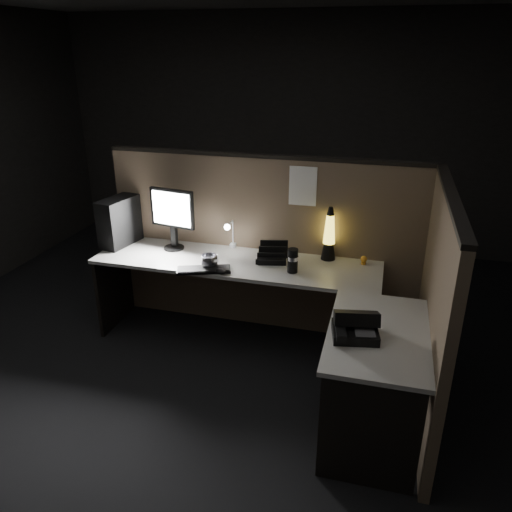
% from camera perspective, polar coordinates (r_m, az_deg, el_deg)
% --- Properties ---
extents(floor, '(6.00, 6.00, 0.00)m').
position_cam_1_polar(floor, '(3.83, -2.68, -14.40)').
color(floor, black).
rests_on(floor, ground).
extents(room_shell, '(6.00, 6.00, 6.00)m').
position_cam_1_polar(room_shell, '(3.13, -3.23, 9.93)').
color(room_shell, silver).
rests_on(room_shell, ground).
extents(partition_back, '(2.66, 0.06, 1.50)m').
position_cam_1_polar(partition_back, '(4.24, 0.92, 1.18)').
color(partition_back, brown).
rests_on(partition_back, ground).
extents(partition_right, '(0.06, 1.66, 1.50)m').
position_cam_1_polar(partition_right, '(3.40, 19.64, -6.06)').
color(partition_right, brown).
rests_on(partition_right, ground).
extents(desk, '(2.60, 1.60, 0.73)m').
position_cam_1_polar(desk, '(3.68, 1.02, -5.32)').
color(desk, '#B8B7AE').
rests_on(desk, ground).
extents(pc_tower, '(0.25, 0.42, 0.41)m').
position_cam_1_polar(pc_tower, '(4.43, -15.35, 3.83)').
color(pc_tower, black).
rests_on(pc_tower, desk).
extents(monitor, '(0.40, 0.17, 0.51)m').
position_cam_1_polar(monitor, '(4.20, -9.54, 4.85)').
color(monitor, black).
rests_on(monitor, desk).
extents(keyboard, '(0.43, 0.27, 0.02)m').
position_cam_1_polar(keyboard, '(3.83, -5.98, -1.58)').
color(keyboard, black).
rests_on(keyboard, desk).
extents(mouse, '(0.11, 0.10, 0.04)m').
position_cam_1_polar(mouse, '(3.77, -4.06, -1.76)').
color(mouse, black).
rests_on(mouse, desk).
extents(clip_lamp, '(0.05, 0.20, 0.26)m').
position_cam_1_polar(clip_lamp, '(4.15, -2.98, 2.57)').
color(clip_lamp, white).
rests_on(clip_lamp, desk).
extents(organizer, '(0.26, 0.24, 0.17)m').
position_cam_1_polar(organizer, '(3.99, 1.88, 0.01)').
color(organizer, black).
rests_on(organizer, desk).
extents(lava_lamp, '(0.12, 0.12, 0.44)m').
position_cam_1_polar(lava_lamp, '(4.01, 8.35, 2.06)').
color(lava_lamp, black).
rests_on(lava_lamp, desk).
extents(travel_mug, '(0.08, 0.08, 0.19)m').
position_cam_1_polar(travel_mug, '(3.77, 4.21, -0.53)').
color(travel_mug, black).
rests_on(travel_mug, desk).
extents(steel_mug, '(0.17, 0.17, 0.11)m').
position_cam_1_polar(steel_mug, '(3.86, -5.34, -0.64)').
color(steel_mug, '#B6B6BD').
rests_on(steel_mug, desk).
extents(figurine, '(0.05, 0.05, 0.05)m').
position_cam_1_polar(figurine, '(4.01, 12.22, -0.34)').
color(figurine, orange).
rests_on(figurine, desk).
extents(pinned_paper, '(0.22, 0.00, 0.31)m').
position_cam_1_polar(pinned_paper, '(3.97, 5.37, 7.95)').
color(pinned_paper, white).
rests_on(pinned_paper, partition_back).
extents(desk_phone, '(0.30, 0.31, 0.16)m').
position_cam_1_polar(desk_phone, '(3.03, 11.22, -7.89)').
color(desk_phone, black).
rests_on(desk_phone, desk).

